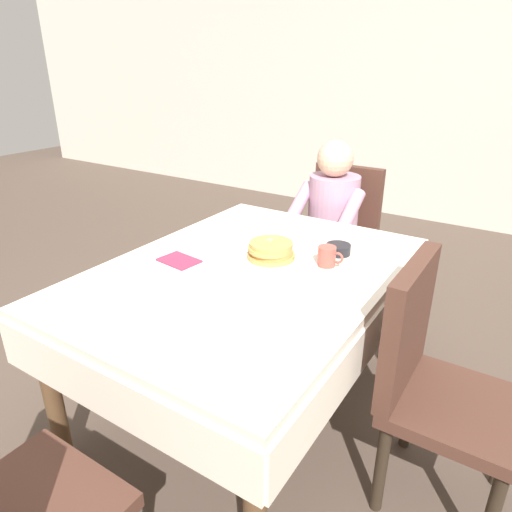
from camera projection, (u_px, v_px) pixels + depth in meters
name	position (u px, v px, depth m)	size (l,w,h in m)	color
ground_plane	(249.00, 408.00, 2.20)	(14.00, 14.00, 0.00)	brown
back_wall	(453.00, 52.00, 4.19)	(12.00, 0.16, 3.20)	beige
dining_table_main	(248.00, 288.00, 1.94)	(1.12, 1.52, 0.74)	silver
chair_diner	(339.00, 231.00, 2.93)	(0.44, 0.45, 0.93)	#4C2D23
diner_person	(330.00, 217.00, 2.76)	(0.40, 0.43, 1.12)	#B2849E
chair_right_side	(430.00, 373.00, 1.61)	(0.45, 0.44, 0.93)	#4C2D23
plate_breakfast	(270.00, 260.00, 1.97)	(0.28, 0.28, 0.02)	white
breakfast_stack	(271.00, 250.00, 1.95)	(0.21, 0.21, 0.09)	tan
cup_coffee	(327.00, 256.00, 1.92)	(0.11, 0.08, 0.08)	#B24C42
bowl_butter	(338.00, 249.00, 2.04)	(0.11, 0.11, 0.04)	black
fork_left_of_plate	(231.00, 253.00, 2.05)	(0.18, 0.01, 0.01)	silver
knife_right_of_plate	(307.00, 273.00, 1.86)	(0.20, 0.01, 0.01)	silver
spoon_near_edge	(220.00, 287.00, 1.75)	(0.15, 0.01, 0.01)	silver
napkin_folded	(179.00, 260.00, 1.97)	(0.17, 0.12, 0.01)	#8C2D4C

